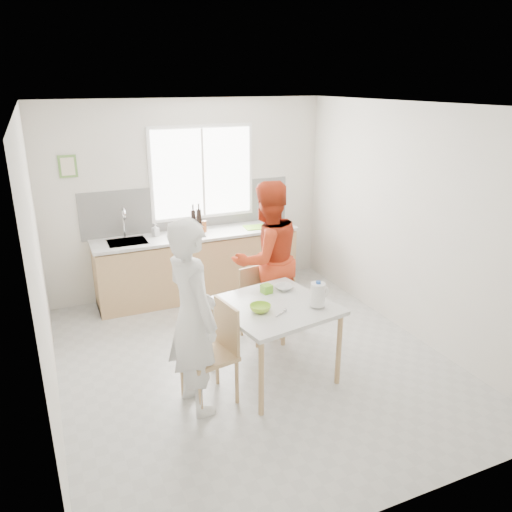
{
  "coord_description": "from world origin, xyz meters",
  "views": [
    {
      "loc": [
        -1.89,
        -4.42,
        2.91
      ],
      "look_at": [
        0.13,
        0.2,
        1.13
      ],
      "focal_mm": 35.0,
      "sensor_mm": 36.0,
      "label": 1
    }
  ],
  "objects_px": {
    "person_red": "(267,259)",
    "person_white": "(193,317)",
    "milk_jug": "(318,294)",
    "chair_far": "(258,300)",
    "wine_bottle_a": "(199,220)",
    "wine_bottle_b": "(193,220)",
    "bowl_green": "(260,308)",
    "bowl_white": "(284,288)",
    "dining_table": "(274,312)",
    "chair_left": "(215,348)"
  },
  "relations": [
    {
      "from": "milk_jug",
      "to": "wine_bottle_b",
      "type": "xyz_separation_m",
      "value": [
        -0.45,
        2.67,
        0.12
      ]
    },
    {
      "from": "dining_table",
      "to": "wine_bottle_b",
      "type": "distance_m",
      "value": 2.48
    },
    {
      "from": "person_red",
      "to": "wine_bottle_a",
      "type": "distance_m",
      "value": 1.5
    },
    {
      "from": "bowl_green",
      "to": "chair_far",
      "type": "bearing_deg",
      "value": 67.22
    },
    {
      "from": "person_red",
      "to": "bowl_green",
      "type": "distance_m",
      "value": 1.17
    },
    {
      "from": "dining_table",
      "to": "wine_bottle_a",
      "type": "distance_m",
      "value": 2.42
    },
    {
      "from": "bowl_green",
      "to": "wine_bottle_a",
      "type": "bearing_deg",
      "value": 85.96
    },
    {
      "from": "dining_table",
      "to": "wine_bottle_a",
      "type": "xyz_separation_m",
      "value": [
        -0.01,
        2.39,
        0.35
      ]
    },
    {
      "from": "dining_table",
      "to": "bowl_green",
      "type": "height_order",
      "value": "bowl_green"
    },
    {
      "from": "chair_far",
      "to": "wine_bottle_a",
      "type": "distance_m",
      "value": 1.66
    },
    {
      "from": "dining_table",
      "to": "person_white",
      "type": "distance_m",
      "value": 0.91
    },
    {
      "from": "chair_left",
      "to": "person_red",
      "type": "relative_size",
      "value": 0.52
    },
    {
      "from": "person_white",
      "to": "bowl_white",
      "type": "xyz_separation_m",
      "value": [
        1.13,
        0.45,
        -0.08
      ]
    },
    {
      "from": "milk_jug",
      "to": "wine_bottle_b",
      "type": "height_order",
      "value": "wine_bottle_b"
    },
    {
      "from": "bowl_green",
      "to": "milk_jug",
      "type": "bearing_deg",
      "value": -14.08
    },
    {
      "from": "chair_far",
      "to": "person_red",
      "type": "distance_m",
      "value": 0.49
    },
    {
      "from": "wine_bottle_b",
      "to": "dining_table",
      "type": "bearing_deg",
      "value": -88.16
    },
    {
      "from": "chair_left",
      "to": "wine_bottle_b",
      "type": "relative_size",
      "value": 3.23
    },
    {
      "from": "person_red",
      "to": "wine_bottle_b",
      "type": "bearing_deg",
      "value": -83.61
    },
    {
      "from": "person_white",
      "to": "wine_bottle_b",
      "type": "distance_m",
      "value": 2.73
    },
    {
      "from": "person_white",
      "to": "wine_bottle_b",
      "type": "relative_size",
      "value": 6.12
    },
    {
      "from": "chair_left",
      "to": "wine_bottle_a",
      "type": "xyz_separation_m",
      "value": [
        0.65,
        2.51,
        0.55
      ]
    },
    {
      "from": "person_white",
      "to": "bowl_green",
      "type": "bearing_deg",
      "value": -94.12
    },
    {
      "from": "chair_far",
      "to": "bowl_green",
      "type": "xyz_separation_m",
      "value": [
        -0.4,
        -0.94,
        0.38
      ]
    },
    {
      "from": "bowl_white",
      "to": "wine_bottle_a",
      "type": "bearing_deg",
      "value": 97.27
    },
    {
      "from": "person_red",
      "to": "bowl_green",
      "type": "relative_size",
      "value": 8.97
    },
    {
      "from": "dining_table",
      "to": "wine_bottle_a",
      "type": "relative_size",
      "value": 3.81
    },
    {
      "from": "person_red",
      "to": "milk_jug",
      "type": "relative_size",
      "value": 7.3
    },
    {
      "from": "dining_table",
      "to": "wine_bottle_b",
      "type": "xyz_separation_m",
      "value": [
        -0.08,
        2.45,
        0.34
      ]
    },
    {
      "from": "bowl_green",
      "to": "wine_bottle_a",
      "type": "xyz_separation_m",
      "value": [
        0.17,
        2.48,
        0.23
      ]
    },
    {
      "from": "chair_left",
      "to": "person_white",
      "type": "distance_m",
      "value": 0.44
    },
    {
      "from": "chair_far",
      "to": "bowl_white",
      "type": "height_order",
      "value": "bowl_white"
    },
    {
      "from": "person_white",
      "to": "wine_bottle_b",
      "type": "bearing_deg",
      "value": -26.81
    },
    {
      "from": "bowl_green",
      "to": "bowl_white",
      "type": "height_order",
      "value": "bowl_green"
    },
    {
      "from": "person_white",
      "to": "milk_jug",
      "type": "bearing_deg",
      "value": -102.98
    },
    {
      "from": "chair_far",
      "to": "wine_bottle_a",
      "type": "bearing_deg",
      "value": 88.56
    },
    {
      "from": "person_red",
      "to": "wine_bottle_b",
      "type": "xyz_separation_m",
      "value": [
        -0.43,
        1.51,
        0.14
      ]
    },
    {
      "from": "person_red",
      "to": "person_white",
      "type": "bearing_deg",
      "value": 31.89
    },
    {
      "from": "chair_left",
      "to": "person_red",
      "type": "distance_m",
      "value": 1.52
    },
    {
      "from": "chair_far",
      "to": "bowl_white",
      "type": "relative_size",
      "value": 4.4
    },
    {
      "from": "person_white",
      "to": "bowl_white",
      "type": "distance_m",
      "value": 1.22
    },
    {
      "from": "milk_jug",
      "to": "chair_far",
      "type": "bearing_deg",
      "value": 88.63
    },
    {
      "from": "bowl_white",
      "to": "chair_far",
      "type": "bearing_deg",
      "value": 94.62
    },
    {
      "from": "bowl_white",
      "to": "milk_jug",
      "type": "distance_m",
      "value": 0.54
    },
    {
      "from": "chair_far",
      "to": "milk_jug",
      "type": "height_order",
      "value": "milk_jug"
    },
    {
      "from": "bowl_white",
      "to": "wine_bottle_b",
      "type": "bearing_deg",
      "value": 98.77
    },
    {
      "from": "bowl_green",
      "to": "wine_bottle_a",
      "type": "relative_size",
      "value": 0.65
    },
    {
      "from": "milk_jug",
      "to": "person_white",
      "type": "bearing_deg",
      "value": 167.02
    },
    {
      "from": "wine_bottle_a",
      "to": "wine_bottle_b",
      "type": "relative_size",
      "value": 1.07
    },
    {
      "from": "wine_bottle_a",
      "to": "dining_table",
      "type": "bearing_deg",
      "value": -89.67
    }
  ]
}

